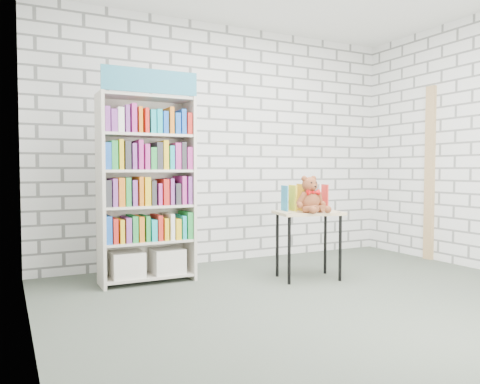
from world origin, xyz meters
name	(u,v)px	position (x,y,z in m)	size (l,w,h in m)	color
ground	(330,302)	(0.00, 0.00, 0.00)	(4.50, 4.50, 0.00)	#444C40
room_shell	(332,84)	(0.00, 0.00, 1.78)	(4.52, 4.02, 2.81)	silver
bookshelf	(147,187)	(-1.16, 1.36, 0.92)	(0.90, 0.35, 2.02)	beige
display_table	(308,221)	(0.31, 0.76, 0.58)	(0.71, 0.56, 0.68)	tan
table_books	(304,198)	(0.33, 0.86, 0.81)	(0.47, 0.28, 0.26)	teal
teddy_bear	(311,198)	(0.27, 0.67, 0.82)	(0.33, 0.31, 0.36)	brown
door_trim	(430,173)	(2.23, 0.95, 1.05)	(0.05, 0.12, 2.10)	tan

